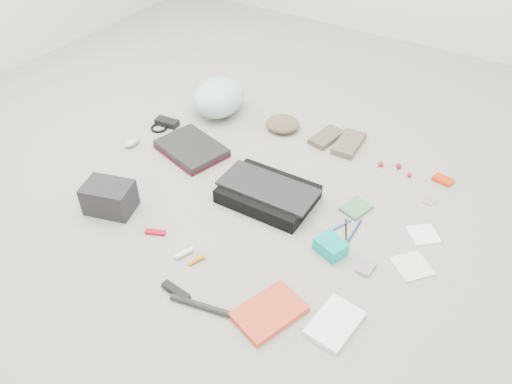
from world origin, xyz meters
The scene contains 33 objects.
ground_plane centered at (0.00, 0.00, 0.00)m, with size 4.00×4.00×0.00m, color gray.
messenger_bag centered at (0.04, 0.03, 0.03)m, with size 0.39×0.28×0.07m, color black.
bag_flap centered at (0.04, 0.03, 0.07)m, with size 0.43×0.20×0.01m, color black.
laptop_sleeve centered at (-0.47, 0.14, 0.01)m, with size 0.32×0.24×0.02m, color #3F101B.
laptop centered at (-0.47, 0.14, 0.03)m, with size 0.32×0.24×0.02m, color black.
bike_helmet centered at (-0.57, 0.52, 0.10)m, with size 0.26×0.33×0.20m, color #ABDFDF.
beanie centered at (-0.19, 0.56, 0.03)m, with size 0.18×0.17×0.06m, color brown.
mitten_left centered at (0.05, 0.60, 0.01)m, with size 0.10×0.19×0.03m, color brown.
mitten_right centered at (0.17, 0.60, 0.02)m, with size 0.11×0.22×0.03m, color brown.
power_brick centered at (-0.73, 0.26, 0.02)m, with size 0.12×0.06×0.03m, color black.
cable_coil centered at (-0.75, 0.21, 0.01)m, with size 0.09×0.09×0.01m, color black.
mouse centered at (-0.76, 0.02, 0.02)m, with size 0.06×0.09×0.03m, color #A7A7A7.
camera_bag centered at (-0.50, -0.38, 0.07)m, with size 0.20×0.14×0.13m, color #222227.
multitool centered at (-0.24, -0.40, 0.01)m, with size 0.08×0.02×0.01m, color #9B041A.
toiletry_tube_white centered at (-0.06, -0.43, 0.01)m, with size 0.02×0.02×0.08m, color silver.
toiletry_tube_orange centered at (0.00, -0.43, 0.01)m, with size 0.02×0.02×0.07m, color orange.
u_lock centered at (0.03, -0.59, 0.01)m, with size 0.12×0.03×0.02m, color black.
bike_pump centered at (0.15, -0.59, 0.01)m, with size 0.02×0.02×0.26m, color black.
book_red centered at (0.36, -0.49, 0.01)m, with size 0.16×0.24×0.03m, color #E14429.
book_white centered at (0.58, -0.40, 0.01)m, with size 0.13×0.20×0.02m, color white.
notepad centered at (0.40, 0.18, 0.01)m, with size 0.09×0.13×0.01m, color #407148.
pen_blue centered at (0.38, 0.04, 0.00)m, with size 0.01×0.01×0.14m, color #2C40A3.
pen_black centered at (0.41, 0.04, 0.00)m, with size 0.01×0.01×0.12m, color black.
pen_navy centered at (0.45, 0.05, 0.00)m, with size 0.01×0.01×0.16m, color navy.
accordion_wallet centered at (0.41, -0.10, 0.03)m, with size 0.11×0.09×0.06m, color #02A09D.
card_deck centered at (0.57, -0.11, 0.01)m, with size 0.05×0.08×0.01m, color #A58492.
napkin_top centered at (0.70, 0.19, 0.00)m, with size 0.11×0.11×0.01m, color white.
napkin_bottom centered at (0.71, 0.00, 0.00)m, with size 0.13×0.13×0.01m, color silver.
lollipop_a centered at (0.37, 0.53, 0.01)m, with size 0.03×0.03×0.03m, color #B11619.
lollipop_b centered at (0.45, 0.56, 0.01)m, with size 0.03×0.03×0.03m, color maroon.
lollipop_c centered at (0.51, 0.53, 0.01)m, with size 0.02×0.02×0.02m, color red.
altoids_tin centered at (0.66, 0.58, 0.01)m, with size 0.09×0.05×0.02m, color red.
stamp_sheet centered at (0.65, 0.41, 0.00)m, with size 0.04×0.05×0.00m, color #A27D8F.
Camera 1 is at (0.89, -1.40, 1.46)m, focal length 35.00 mm.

